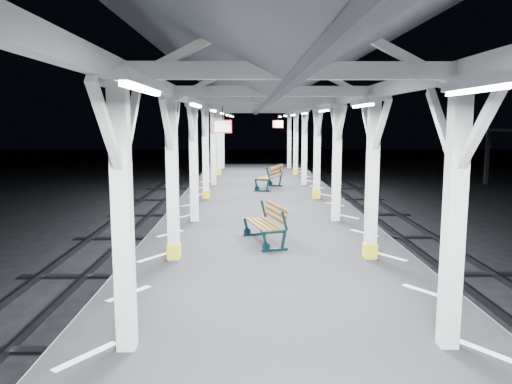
{
  "coord_description": "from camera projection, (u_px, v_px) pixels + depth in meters",
  "views": [
    {
      "loc": [
        -0.5,
        -7.89,
        3.8
      ],
      "look_at": [
        -0.31,
        3.38,
        2.2
      ],
      "focal_mm": 35.0,
      "sensor_mm": 36.0,
      "label": 1
    }
  ],
  "objects": [
    {
      "name": "platform",
      "position": [
        278.0,
        322.0,
        8.28
      ],
      "size": [
        6.0,
        50.0,
        1.0
      ],
      "primitive_type": "cube",
      "color": "black",
      "rests_on": "ground"
    },
    {
      "name": "ground",
      "position": [
        278.0,
        350.0,
        8.35
      ],
      "size": [
        120.0,
        120.0,
        0.0
      ],
      "primitive_type": "plane",
      "color": "black",
      "rests_on": "ground"
    },
    {
      "name": "hazard_stripes_right",
      "position": [
        426.0,
        292.0,
        8.25
      ],
      "size": [
        1.0,
        48.0,
        0.01
      ],
      "primitive_type": "cube",
      "color": "silver",
      "rests_on": "platform"
    },
    {
      "name": "canopy",
      "position": [
        280.0,
        72.0,
        7.69
      ],
      "size": [
        5.4,
        49.0,
        4.65
      ],
      "color": "silver",
      "rests_on": "platform"
    },
    {
      "name": "bench_far",
      "position": [
        272.0,
        176.0,
        20.68
      ],
      "size": [
        1.26,
        1.96,
        1.0
      ],
      "rotation": [
        0.0,
        0.0,
        -0.35
      ],
      "color": "black",
      "rests_on": "platform"
    },
    {
      "name": "bench_mid",
      "position": [
        268.0,
        223.0,
        11.54
      ],
      "size": [
        1.0,
        1.74,
        0.89
      ],
      "rotation": [
        0.0,
        0.0,
        0.26
      ],
      "color": "black",
      "rests_on": "platform"
    },
    {
      "name": "hazard_stripes_left",
      "position": [
        129.0,
        293.0,
        8.17
      ],
      "size": [
        1.0,
        48.0,
        0.01
      ],
      "primitive_type": "cube",
      "color": "silver",
      "rests_on": "platform"
    }
  ]
}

